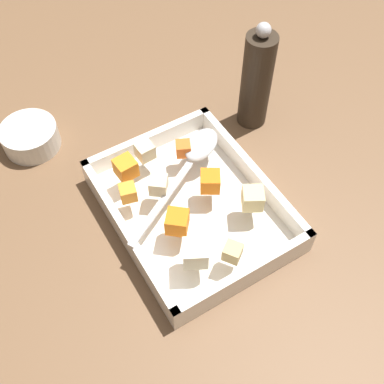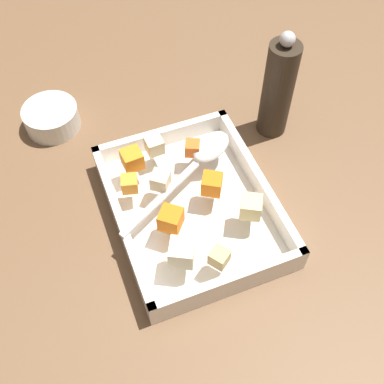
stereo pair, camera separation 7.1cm
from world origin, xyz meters
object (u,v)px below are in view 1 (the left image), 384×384
Objects in this scene: baking_dish at (192,209)px; pepper_mill at (256,80)px; small_prep_bowl at (30,137)px; serving_spoon at (197,151)px.

pepper_mill reaches higher than baking_dish.
baking_dish is 1.47× the size of pepper_mill.
pepper_mill reaches higher than small_prep_bowl.
serving_spoon is 0.29m from small_prep_bowl.
serving_spoon is at bearing 110.19° from pepper_mill.
serving_spoon is (0.07, -0.05, 0.04)m from baking_dish.
serving_spoon reaches higher than baking_dish.
baking_dish is 0.09m from serving_spoon.
baking_dish is 1.32× the size of serving_spoon.
serving_spoon is at bearing -133.55° from small_prep_bowl.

